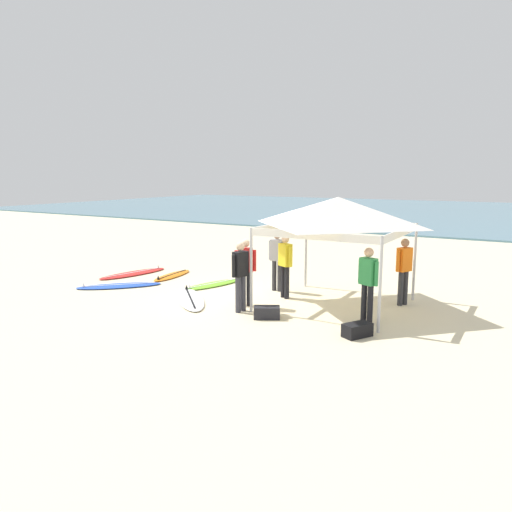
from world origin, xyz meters
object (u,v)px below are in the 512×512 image
at_px(person_green, 368,280).
at_px(person_yellow, 285,262).
at_px(surfboard_blue, 119,286).
at_px(person_orange, 404,267).
at_px(surfboard_lime, 212,284).
at_px(person_grey, 277,257).
at_px(person_black, 240,272).
at_px(surfboard_red, 133,273).
at_px(surfboard_white, 190,299).
at_px(person_red, 245,267).
at_px(gear_bag_near_tent, 267,312).
at_px(gear_bag_by_pole, 357,330).
at_px(canopy_tent, 338,212).
at_px(surfboard_orange, 172,275).

relative_size(person_green, person_yellow, 1.00).
xyz_separation_m(surfboard_blue, person_orange, (7.75, 2.25, 0.95)).
height_order(surfboard_lime, person_yellow, person_yellow).
xyz_separation_m(surfboard_blue, person_grey, (4.27, 1.95, 0.95)).
xyz_separation_m(person_grey, person_orange, (3.48, 0.29, 0.00)).
distance_m(surfboard_lime, surfboard_blue, 2.77).
bearing_deg(surfboard_blue, person_black, -4.80).
height_order(surfboard_red, person_green, person_green).
bearing_deg(person_black, surfboard_white, 172.17).
xyz_separation_m(person_red, gear_bag_near_tent, (1.00, -0.68, -0.85)).
bearing_deg(surfboard_red, person_orange, 4.59).
relative_size(person_black, gear_bag_near_tent, 2.85).
height_order(surfboard_white, person_red, person_red).
height_order(person_green, person_yellow, same).
bearing_deg(person_black, surfboard_lime, 139.17).
bearing_deg(person_red, gear_bag_by_pole, -14.87).
distance_m(surfboard_blue, person_green, 7.50).
xyz_separation_m(person_red, person_orange, (3.41, 2.10, 0.00)).
xyz_separation_m(surfboard_blue, person_yellow, (4.84, 1.35, 0.95)).
relative_size(person_yellow, person_black, 1.00).
relative_size(surfboard_white, person_red, 1.31).
relative_size(surfboard_blue, person_orange, 1.29).
xyz_separation_m(surfboard_red, gear_bag_by_pole, (8.50, -2.26, 0.10)).
distance_m(surfboard_lime, gear_bag_near_tent, 3.68).
height_order(canopy_tent, surfboard_blue, canopy_tent).
distance_m(canopy_tent, person_yellow, 2.02).
distance_m(gear_bag_near_tent, gear_bag_by_pole, 2.24).
xyz_separation_m(person_red, person_black, (0.18, -0.52, 0.00)).
distance_m(person_green, person_grey, 3.57).
bearing_deg(person_red, gear_bag_near_tent, -34.25).
distance_m(surfboard_orange, person_green, 7.30).
xyz_separation_m(person_orange, person_black, (-3.23, -2.63, 0.00)).
bearing_deg(person_black, surfboard_orange, 150.55).
relative_size(surfboard_orange, surfboard_red, 0.77).
bearing_deg(person_red, surfboard_red, 165.07).
xyz_separation_m(surfboard_lime, person_grey, (1.97, 0.41, 0.95)).
distance_m(surfboard_blue, gear_bag_near_tent, 5.36).
relative_size(surfboard_white, surfboard_red, 0.87).
height_order(surfboard_lime, person_red, person_red).
bearing_deg(person_black, person_grey, 96.13).
relative_size(person_red, person_black, 1.00).
xyz_separation_m(person_orange, gear_bag_near_tent, (-2.41, -2.78, -0.85)).
bearing_deg(person_grey, person_yellow, -46.83).
relative_size(surfboard_red, person_green, 1.52).
xyz_separation_m(surfboard_orange, gear_bag_near_tent, (4.94, -2.49, 0.10)).
relative_size(surfboard_white, person_black, 1.31).
xyz_separation_m(person_orange, gear_bag_by_pole, (-0.18, -2.96, -0.85)).
distance_m(person_orange, person_black, 4.16).
xyz_separation_m(surfboard_white, surfboard_red, (-3.73, 1.69, -0.00)).
height_order(surfboard_lime, person_black, person_black).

